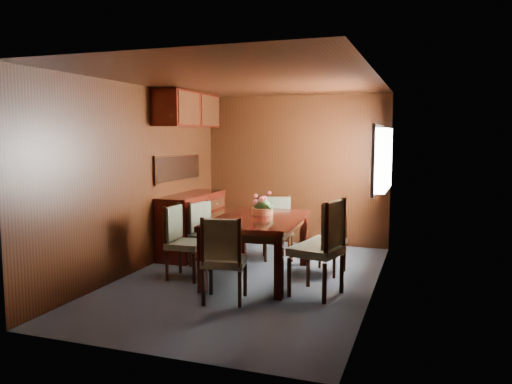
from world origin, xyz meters
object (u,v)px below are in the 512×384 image
at_px(chair_right_near, 323,243).
at_px(chair_left_near, 181,238).
at_px(flower_centerpiece, 262,203).
at_px(dining_table, 258,226).
at_px(chair_head, 223,255).
at_px(sideboard, 192,224).

bearing_deg(chair_right_near, chair_left_near, 99.90).
relative_size(chair_left_near, flower_centerpiece, 3.06).
height_order(dining_table, flower_centerpiece, flower_centerpiece).
height_order(chair_head, flower_centerpiece, flower_centerpiece).
bearing_deg(flower_centerpiece, chair_right_near, -36.17).
relative_size(sideboard, chair_left_near, 1.54).
xyz_separation_m(chair_left_near, chair_head, (0.86, -0.70, 0.01)).
relative_size(chair_right_near, flower_centerpiece, 3.63).
bearing_deg(flower_centerpiece, chair_head, -90.55).
bearing_deg(sideboard, chair_right_near, -30.62).
height_order(sideboard, flower_centerpiece, flower_centerpiece).
bearing_deg(dining_table, sideboard, 143.44).
xyz_separation_m(dining_table, chair_right_near, (0.90, -0.45, -0.05)).
bearing_deg(chair_head, chair_left_near, 129.13).
bearing_deg(chair_left_near, flower_centerpiece, 119.48).
bearing_deg(chair_left_near, chair_head, 48.35).
xyz_separation_m(chair_right_near, chair_head, (-0.94, -0.57, -0.08)).
relative_size(sideboard, chair_right_near, 1.30).
distance_m(chair_left_near, chair_right_near, 1.81).
xyz_separation_m(sideboard, chair_left_near, (0.44, -1.19, 0.06)).
height_order(sideboard, chair_left_near, chair_left_near).
bearing_deg(chair_head, flower_centerpiece, 77.87).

